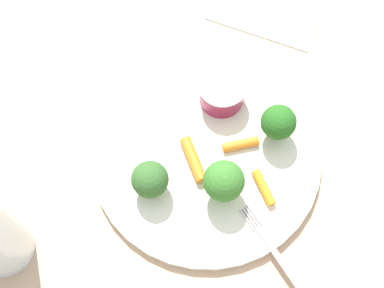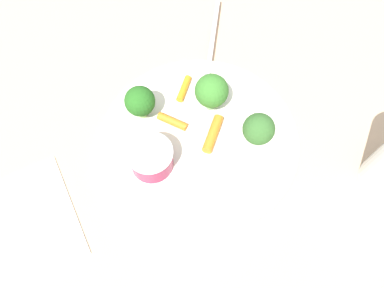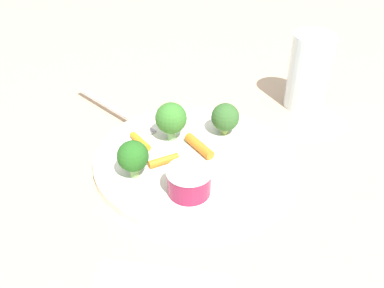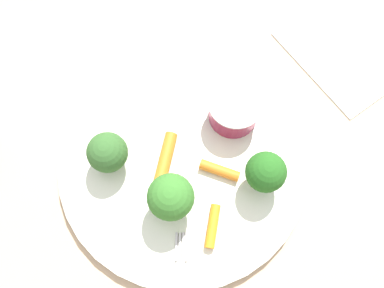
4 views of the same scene
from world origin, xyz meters
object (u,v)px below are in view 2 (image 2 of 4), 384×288
Objects in this scene: broccoli_floret_0 at (140,102)px; carrot_stick_0 at (213,134)px; carrot_stick_2 at (172,121)px; broccoli_floret_1 at (212,91)px; sauce_cup at (151,158)px; broccoli_floret_2 at (259,129)px; napkin at (24,224)px; plate at (199,137)px; carrot_stick_1 at (184,89)px; fork at (212,42)px.

carrot_stick_0 is (-0.08, 0.07, -0.03)m from broccoli_floret_0.
broccoli_floret_1 is at bearing -172.51° from carrot_stick_2.
sauce_cup is 0.14m from broccoli_floret_2.
napkin is (0.18, 0.09, -0.04)m from broccoli_floret_0.
carrot_stick_2 is at bearing -33.97° from broccoli_floret_2.
plate is 0.25m from napkin.
broccoli_floret_2 is at bearing 153.71° from plate.
carrot_stick_1 is at bearing -61.36° from broccoli_floret_2.
broccoli_floret_0 is at bearing -39.88° from carrot_stick_2.
broccoli_floret_2 reaches higher than carrot_stick_2.
carrot_stick_1 is (-0.07, -0.02, -0.03)m from broccoli_floret_0.
carrot_stick_1 is (-0.08, -0.10, -0.01)m from sauce_cup.
fork is (-0.16, -0.17, -0.02)m from sauce_cup.
broccoli_floret_2 is 0.35× the size of napkin.
broccoli_floret_2 reaches higher than sauce_cup.
sauce_cup is at bearing 14.53° from plate.
napkin is (0.33, 0.19, -0.01)m from fork.
carrot_stick_0 is 0.06m from carrot_stick_2.
broccoli_floret_2 is 0.19m from fork.
sauce_cup is at bearing 6.86° from carrot_stick_0.
fork is at bearing -132.12° from carrot_stick_2.
broccoli_floret_0 is 1.07× the size of broccoli_floret_2.
carrot_stick_1 is 0.30× the size of napkin.
napkin is at bearing 8.02° from plate.
plate is at bearing -171.98° from napkin.
carrot_stick_1 is at bearing -57.24° from broccoli_floret_1.
broccoli_floret_2 is at bearing -179.90° from napkin.
carrot_stick_2 is at bearing -41.24° from carrot_stick_0.
carrot_stick_0 reaches higher than carrot_stick_1.
sauce_cup is 1.31× the size of carrot_stick_1.
broccoli_floret_2 reaches higher than carrot_stick_0.
broccoli_floret_2 is 0.06m from carrot_stick_0.
broccoli_floret_0 reaches higher than sauce_cup.
broccoli_floret_0 is (-0.01, -0.08, 0.01)m from sauce_cup.
plate is 4.58× the size of broccoli_floret_1.
plate is at bearing 131.71° from carrot_stick_2.
sauce_cup reaches higher than napkin.
sauce_cup reaches higher than plate.
broccoli_floret_1 reaches higher than plate.
broccoli_floret_1 is at bearing 167.61° from broccoli_floret_0.
fork is (-0.02, -0.19, -0.03)m from broccoli_floret_2.
broccoli_floret_0 is at bearing -35.61° from broccoli_floret_2.
broccoli_floret_1 reaches higher than fork.
carrot_stick_0 is 1.27× the size of carrot_stick_1.
napkin is at bearing 0.10° from broccoli_floret_2.
broccoli_floret_0 is 0.05m from carrot_stick_2.
napkin is (0.17, 0.02, -0.03)m from sauce_cup.
fork is at bearing -112.43° from carrot_stick_0.
sauce_cup is at bearing -174.80° from napkin.
carrot_stick_1 is 1.01× the size of carrot_stick_2.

